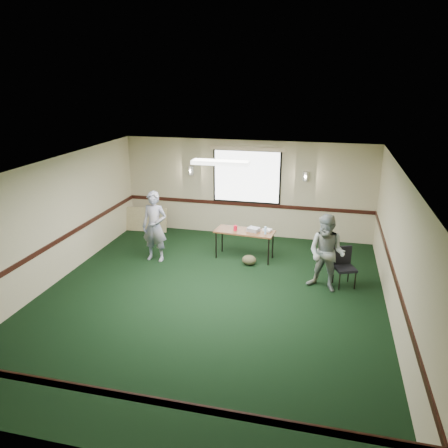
% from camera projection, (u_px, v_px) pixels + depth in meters
% --- Properties ---
extents(ground, '(8.00, 8.00, 0.00)m').
position_uv_depth(ground, '(209.00, 299.00, 8.93)').
color(ground, black).
rests_on(ground, ground).
extents(room_shell, '(8.00, 8.02, 8.00)m').
position_uv_depth(room_shell, '(232.00, 198.00, 10.37)').
color(room_shell, '#C7B890').
rests_on(room_shell, ground).
extents(folding_table, '(1.50, 0.71, 0.72)m').
position_uv_depth(folding_table, '(245.00, 233.00, 10.74)').
color(folding_table, '#542718').
rests_on(folding_table, ground).
extents(projector, '(0.33, 0.30, 0.09)m').
position_uv_depth(projector, '(253.00, 230.00, 10.67)').
color(projector, '#9798A0').
rests_on(projector, folding_table).
extents(game_console, '(0.25, 0.22, 0.05)m').
position_uv_depth(game_console, '(267.00, 230.00, 10.70)').
color(game_console, white).
rests_on(game_console, folding_table).
extents(red_cup, '(0.09, 0.09, 0.13)m').
position_uv_depth(red_cup, '(235.00, 228.00, 10.72)').
color(red_cup, red).
rests_on(red_cup, folding_table).
extents(water_bottle, '(0.06, 0.06, 0.19)m').
position_uv_depth(water_bottle, '(265.00, 231.00, 10.46)').
color(water_bottle, '#99D1FB').
rests_on(water_bottle, folding_table).
extents(duffel_bag, '(0.41, 0.36, 0.24)m').
position_uv_depth(duffel_bag, '(249.00, 260.00, 10.52)').
color(duffel_bag, '#4B412B').
rests_on(duffel_bag, ground).
extents(cable_coil, '(0.31, 0.31, 0.01)m').
position_uv_depth(cable_coil, '(248.00, 261.00, 10.76)').
color(cable_coil, '#C03918').
rests_on(cable_coil, ground).
extents(folded_table, '(1.37, 0.29, 0.69)m').
position_uv_depth(folded_table, '(144.00, 219.00, 12.79)').
color(folded_table, tan).
rests_on(folded_table, ground).
extents(conference_chair, '(0.54, 0.56, 0.85)m').
position_uv_depth(conference_chair, '(344.00, 263.00, 9.42)').
color(conference_chair, black).
rests_on(conference_chair, ground).
extents(person_left, '(0.66, 0.45, 1.74)m').
position_uv_depth(person_left, '(155.00, 226.00, 10.59)').
color(person_left, '#3C4F85').
rests_on(person_left, ground).
extents(person_right, '(0.97, 0.87, 1.66)m').
position_uv_depth(person_right, '(327.00, 253.00, 9.09)').
color(person_right, '#6B8BA7').
rests_on(person_right, ground).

